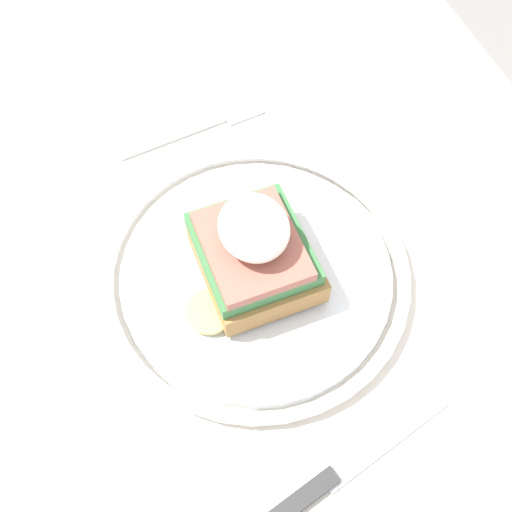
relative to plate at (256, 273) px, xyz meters
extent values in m
plane|color=gray|center=(-0.02, -0.03, -0.75)|extent=(6.00, 6.00, 0.00)
cube|color=beige|center=(-0.02, -0.03, -0.02)|extent=(1.12, 0.67, 0.03)
cylinder|color=beige|center=(-0.52, 0.24, -0.39)|extent=(0.06, 0.06, 0.71)
cylinder|color=silver|center=(0.00, 0.00, 0.00)|extent=(0.21, 0.21, 0.01)
torus|color=white|center=(0.00, 0.00, 0.00)|extent=(0.24, 0.24, 0.01)
cube|color=#9E703D|center=(0.00, 0.00, 0.02)|extent=(0.09, 0.08, 0.02)
cube|color=#38703D|center=(0.00, 0.00, 0.04)|extent=(0.09, 0.08, 0.01)
cube|color=#9E5647|center=(0.00, 0.00, 0.05)|extent=(0.08, 0.07, 0.01)
ellipsoid|color=white|center=(0.00, 0.00, 0.07)|extent=(0.06, 0.05, 0.03)
cylinder|color=#EAD166|center=(0.02, -0.05, 0.01)|extent=(0.04, 0.04, 0.00)
cube|color=silver|center=(-0.16, -0.02, -0.01)|extent=(0.02, 0.10, 0.00)
cube|color=silver|center=(-0.17, 0.05, -0.01)|extent=(0.03, 0.04, 0.00)
cube|color=silver|center=(0.15, 0.04, -0.01)|extent=(0.04, 0.11, 0.00)
camera|label=1|loc=(0.22, -0.09, 0.44)|focal=45.00mm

